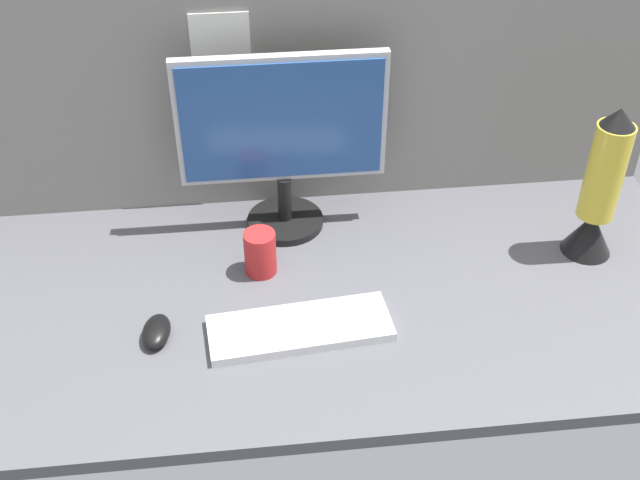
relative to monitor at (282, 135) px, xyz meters
The scene contains 7 objects.
ground_plane 35.91cm from the monitor, 87.06° to the right, with size 180.00×80.00×3.00cm, color #515156.
cubicle_wall_back 15.32cm from the monitor, 84.12° to the left, with size 180.00×5.50×66.15cm.
monitor is the anchor object (origin of this frame).
keyboard 43.95cm from the monitor, 89.77° to the right, with size 37.00×13.00×2.00cm, color silver.
mouse 51.02cm from the monitor, 128.55° to the right, with size 5.60×9.60×3.40cm, color black.
mug_red_plastic 26.58cm from the monitor, 110.97° to the right, with size 7.01×7.01×10.33cm.
lava_lamp 70.43cm from the monitor, 15.12° to the right, with size 11.16×11.16×36.54cm.
Camera 1 is at (-9.94, -128.12, 114.70)cm, focal length 44.88 mm.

